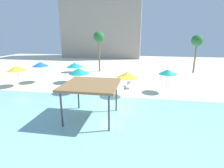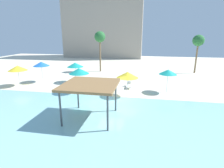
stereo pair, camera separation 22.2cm
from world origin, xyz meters
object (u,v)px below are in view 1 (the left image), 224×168
Objects in this scene: shade_pavilion at (91,86)px; beach_umbrella_yellow_1 at (127,75)px; beach_umbrella_teal_5 at (75,65)px; beach_umbrella_blue_2 at (40,64)px; beach_umbrella_teal_6 at (168,72)px; lounge_chair_1 at (74,83)px; palm_tree_0 at (197,41)px; beach_umbrella_teal_4 at (79,71)px; palm_tree_1 at (99,38)px; beach_umbrella_yellow_0 at (17,68)px; lounge_chair_2 at (129,85)px.

shade_pavilion is 6.32m from beach_umbrella_yellow_1.
shade_pavilion is 11.76m from beach_umbrella_teal_5.
shade_pavilion is at bearing -111.54° from beach_umbrella_yellow_1.
beach_umbrella_blue_2 is at bearing 136.08° from shade_pavilion.
beach_umbrella_blue_2 is 1.07× the size of beach_umbrella_teal_6.
beach_umbrella_yellow_1 is 0.93× the size of beach_umbrella_blue_2.
beach_umbrella_teal_5 is 1.03× the size of beach_umbrella_teal_6.
palm_tree_0 is at bearing 151.68° from lounge_chair_1.
beach_umbrella_teal_4 is (-5.54, 0.29, 0.17)m from beach_umbrella_yellow_1.
beach_umbrella_blue_2 reaches higher than lounge_chair_1.
palm_tree_1 is (-6.14, 12.68, 3.56)m from beach_umbrella_yellow_1.
shade_pavilion is 1.53× the size of beach_umbrella_yellow_1.
palm_tree_0 reaches higher than beach_umbrella_teal_5.
palm_tree_0 is at bearing 28.06° from beach_umbrella_teal_5.
beach_umbrella_blue_2 is 7.70m from beach_umbrella_teal_4.
beach_umbrella_teal_4 is 1.47× the size of lounge_chair_1.
shade_pavilion is 0.58× the size of palm_tree_1.
palm_tree_0 is at bearing 57.57° from shade_pavilion.
beach_umbrella_teal_4 is at bearing -7.65° from beach_umbrella_yellow_0.
lounge_chair_1 is (-7.21, 2.93, -2.05)m from beach_umbrella_yellow_1.
beach_umbrella_teal_6 is at bearing 10.76° from beach_umbrella_teal_4.
beach_umbrella_yellow_1 is at bearing -153.77° from beach_umbrella_teal_6.
lounge_chair_1 is (-11.63, 0.75, -2.09)m from beach_umbrella_teal_6.
beach_umbrella_yellow_0 is at bearing 172.35° from beach_umbrella_teal_4.
beach_umbrella_teal_4 is at bearing -60.73° from lounge_chair_2.
beach_umbrella_teal_4 is 0.44× the size of palm_tree_0.
beach_umbrella_teal_5 is 20.82m from palm_tree_0.
beach_umbrella_teal_6 is (4.42, 2.18, 0.04)m from beach_umbrella_yellow_1.
beach_umbrella_teal_6 is (16.80, -1.64, -0.17)m from beach_umbrella_blue_2.
palm_tree_0 is (22.86, 10.46, 2.80)m from beach_umbrella_blue_2.
beach_umbrella_yellow_1 is 8.97m from beach_umbrella_teal_5.
beach_umbrella_teal_5 is (6.57, 3.13, 0.11)m from beach_umbrella_yellow_0.
palm_tree_1 is at bearing 54.06° from beach_umbrella_yellow_0.
palm_tree_1 reaches higher than shade_pavilion.
lounge_chair_2 is (-4.49, 1.19, -2.09)m from beach_umbrella_teal_6.
palm_tree_0 is at bearing 135.87° from lounge_chair_2.
beach_umbrella_teal_4 is at bearing -27.36° from beach_umbrella_blue_2.
shade_pavilion is 1.45× the size of beach_umbrella_teal_4.
shade_pavilion reaches higher than beach_umbrella_teal_6.
beach_umbrella_blue_2 is 25.30m from palm_tree_0.
beach_umbrella_teal_6 is 1.42× the size of lounge_chair_2.
beach_umbrella_yellow_1 is 17.97m from palm_tree_0.
palm_tree_0 reaches higher than beach_umbrella_yellow_1.
beach_umbrella_teal_4 is at bearing -63.24° from beach_umbrella_teal_5.
beach_umbrella_yellow_1 is 5.55m from beach_umbrella_teal_4.
beach_umbrella_blue_2 reaches higher than lounge_chair_2.
lounge_chair_2 is at bearing -134.03° from palm_tree_0.
palm_tree_0 is (16.02, 14.00, 2.84)m from beach_umbrella_teal_4.
beach_umbrella_teal_4 is 1.06× the size of beach_umbrella_teal_6.
beach_umbrella_teal_4 reaches higher than lounge_chair_2.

